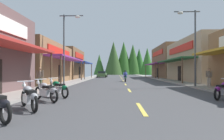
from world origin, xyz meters
The scene contains 19 objects.
ground centered at (0.00, 27.94, -0.05)m, with size 10.84×85.87×0.10m, color #424244.
sidewalk_left centered at (-6.52, 27.94, 0.06)m, with size 2.20×85.87×0.12m, color #9E9991.
sidewalk_right centered at (6.52, 27.94, 0.06)m, with size 2.20×85.87×0.12m, color gray.
centerline_dashes centered at (0.00, 31.90, 0.01)m, with size 0.16×61.06×0.01m.
storefront_left_middle centered at (-11.24, 21.90, 2.33)m, with size 9.12×11.19×4.66m.
storefront_left_far centered at (-11.52, 33.16, 2.64)m, with size 9.69×9.54×5.28m.
storefront_right_middle centered at (11.21, 25.64, 2.82)m, with size 9.05×12.80×5.64m.
storefront_right_far centered at (11.20, 39.18, 3.30)m, with size 9.02×12.89×6.59m.
streetlamp_left centered at (-5.50, 17.34, 4.30)m, with size 2.20×0.30×6.65m.
streetlamp_right centered at (5.50, 16.41, 4.29)m, with size 2.20×0.30×6.64m.
motorcycle_parked_right_3 centered at (4.49, 9.97, 0.49)m, with size 1.70×1.45×1.04m.
motorcycle_parked_left_1 centered at (-4.19, 7.26, 0.49)m, with size 1.44×1.71×1.04m.
motorcycle_parked_left_2 centered at (-4.28, 9.12, 0.49)m, with size 1.70×1.46×1.04m.
motorcycle_parked_left_3 centered at (-4.15, 10.51, 0.49)m, with size 1.63×1.53×1.04m.
rider_cruising_lead centered at (0.22, 25.12, 0.66)m, with size 0.60×2.14×1.57m.
pedestrian_by_shop centered at (-6.93, 14.67, 1.00)m, with size 0.57×0.27×1.73m.
pedestrian_browsing centered at (6.89, 16.24, 0.97)m, with size 0.40×0.51×1.67m.
parked_car_curbside centered at (-4.22, 41.80, 0.69)m, with size 2.19×4.37×1.40m.
treeline_backdrop centered at (2.90, 73.90, 6.04)m, with size 23.34×12.62×13.37m.
Camera 1 is at (-0.92, 0.53, 1.43)m, focal length 29.39 mm.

